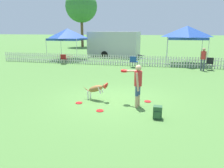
# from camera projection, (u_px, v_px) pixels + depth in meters

# --- Properties ---
(ground_plane) EXTENTS (240.00, 240.00, 0.00)m
(ground_plane) POSITION_uv_depth(u_px,v_px,m) (116.00, 100.00, 8.88)
(ground_plane) COLOR #4C7A38
(handler_person) EXTENTS (0.88, 0.82, 1.56)m
(handler_person) POSITION_uv_depth(u_px,v_px,m) (137.00, 81.00, 7.91)
(handler_person) COLOR tan
(handler_person) RESTS_ON ground_plane
(leaping_dog) EXTENTS (1.17, 0.47, 0.77)m
(leaping_dog) POSITION_uv_depth(u_px,v_px,m) (96.00, 89.00, 8.77)
(leaping_dog) COLOR olive
(leaping_dog) RESTS_ON ground_plane
(frisbee_near_handler) EXTENTS (0.26, 0.26, 0.02)m
(frisbee_near_handler) POSITION_uv_depth(u_px,v_px,m) (79.00, 103.00, 8.48)
(frisbee_near_handler) COLOR red
(frisbee_near_handler) RESTS_ON ground_plane
(frisbee_near_dog) EXTENTS (0.26, 0.26, 0.02)m
(frisbee_near_dog) POSITION_uv_depth(u_px,v_px,m) (148.00, 101.00, 8.64)
(frisbee_near_dog) COLOR red
(frisbee_near_dog) RESTS_ON ground_plane
(frisbee_midfield) EXTENTS (0.26, 0.26, 0.02)m
(frisbee_midfield) POSITION_uv_depth(u_px,v_px,m) (100.00, 111.00, 7.66)
(frisbee_midfield) COLOR red
(frisbee_midfield) RESTS_ON ground_plane
(backpack_on_grass) EXTENTS (0.28, 0.28, 0.42)m
(backpack_on_grass) POSITION_uv_depth(u_px,v_px,m) (158.00, 112.00, 6.97)
(backpack_on_grass) COLOR #2D5633
(backpack_on_grass) RESTS_ON ground_plane
(picket_fence) EXTENTS (24.53, 0.04, 0.82)m
(picket_fence) POSITION_uv_depth(u_px,v_px,m) (140.00, 61.00, 17.14)
(picket_fence) COLOR silver
(picket_fence) RESTS_ON ground_plane
(folding_chair_blue_left) EXTENTS (0.48, 0.51, 0.91)m
(folding_chair_blue_left) POSITION_uv_depth(u_px,v_px,m) (210.00, 62.00, 15.35)
(folding_chair_blue_left) COLOR #333338
(folding_chair_blue_left) RESTS_ON ground_plane
(folding_chair_center) EXTENTS (0.62, 0.63, 0.85)m
(folding_chair_center) POSITION_uv_depth(u_px,v_px,m) (134.00, 61.00, 16.41)
(folding_chair_center) COLOR #333338
(folding_chair_center) RESTS_ON ground_plane
(folding_chair_green_right) EXTENTS (0.53, 0.55, 0.81)m
(folding_chair_green_right) POSITION_uv_depth(u_px,v_px,m) (64.00, 58.00, 18.12)
(folding_chair_green_right) COLOR #333338
(folding_chair_green_right) RESTS_ON ground_plane
(canopy_tent_main) EXTENTS (3.03, 3.03, 3.11)m
(canopy_tent_main) POSITION_uv_depth(u_px,v_px,m) (187.00, 33.00, 17.81)
(canopy_tent_main) COLOR silver
(canopy_tent_main) RESTS_ON ground_plane
(canopy_tent_secondary) EXTENTS (2.99, 2.99, 2.91)m
(canopy_tent_secondary) POSITION_uv_depth(u_px,v_px,m) (68.00, 34.00, 20.58)
(canopy_tent_secondary) COLOR silver
(canopy_tent_secondary) RESTS_ON ground_plane
(spectator_standing) EXTENTS (0.38, 0.27, 1.58)m
(spectator_standing) POSITION_uv_depth(u_px,v_px,m) (203.00, 57.00, 15.01)
(spectator_standing) COLOR #474C5B
(spectator_standing) RESTS_ON ground_plane
(equipment_trailer) EXTENTS (6.10, 2.52, 2.60)m
(equipment_trailer) POSITION_uv_depth(u_px,v_px,m) (114.00, 44.00, 22.70)
(equipment_trailer) COLOR #B7B7B7
(equipment_trailer) RESTS_ON ground_plane
(tree_left_grove) EXTENTS (5.13, 5.13, 9.05)m
(tree_left_grove) POSITION_uv_depth(u_px,v_px,m) (81.00, 7.00, 35.24)
(tree_left_grove) COLOR brown
(tree_left_grove) RESTS_ON ground_plane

